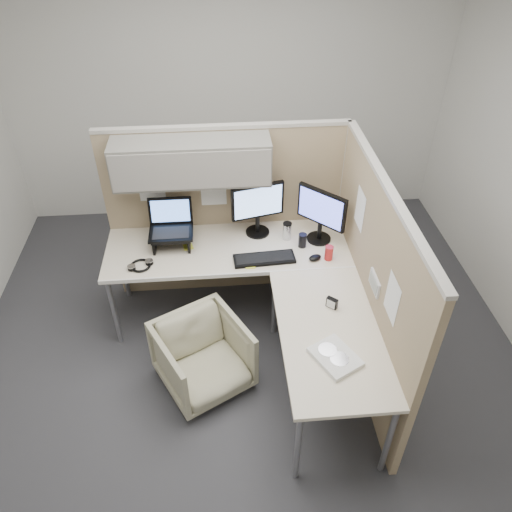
{
  "coord_description": "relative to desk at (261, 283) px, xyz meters",
  "views": [
    {
      "loc": [
        -0.15,
        -2.7,
        3.22
      ],
      "look_at": [
        0.1,
        0.25,
        0.85
      ],
      "focal_mm": 35.0,
      "sensor_mm": 36.0,
      "label": 1
    }
  ],
  "objects": [
    {
      "name": "travel_mug",
      "position": [
        0.26,
        0.48,
        0.12
      ],
      "size": [
        0.07,
        0.07,
        0.16
      ],
      "color": "silver",
      "rests_on": "desk"
    },
    {
      "name": "desk_clock",
      "position": [
        0.47,
        -0.35,
        0.08
      ],
      "size": [
        0.08,
        0.08,
        0.08
      ],
      "rotation": [
        0.0,
        0.0,
        -0.71
      ],
      "color": "black",
      "rests_on": "desk"
    },
    {
      "name": "sticky_note_c",
      "position": [
        -0.55,
        0.44,
        0.05
      ],
      "size": [
        0.09,
        0.09,
        0.01
      ],
      "primitive_type": "cube",
      "rotation": [
        0.0,
        0.0,
        0.22
      ],
      "color": "#F0F23F",
      "rests_on": "desk"
    },
    {
      "name": "mouse",
      "position": [
        0.45,
        0.19,
        0.06
      ],
      "size": [
        0.13,
        0.11,
        0.04
      ],
      "primitive_type": "ellipsoid",
      "rotation": [
        0.0,
        0.0,
        0.43
      ],
      "color": "black",
      "rests_on": "desk"
    },
    {
      "name": "partition_back",
      "position": [
        -0.34,
        0.7,
        0.41
      ],
      "size": [
        2.0,
        0.36,
        1.63
      ],
      "color": "tan",
      "rests_on": "ground"
    },
    {
      "name": "paper_stack",
      "position": [
        0.4,
        -0.81,
        0.06
      ],
      "size": [
        0.35,
        0.37,
        0.03
      ],
      "rotation": [
        0.0,
        0.0,
        0.49
      ],
      "color": "white",
      "rests_on": "desk"
    },
    {
      "name": "monitor_left",
      "position": [
        0.03,
        0.59,
        0.32
      ],
      "size": [
        0.44,
        0.2,
        0.47
      ],
      "rotation": [
        0.0,
        0.0,
        0.24
      ],
      "color": "black",
      "rests_on": "desk"
    },
    {
      "name": "headphones",
      "position": [
        -0.92,
        0.22,
        0.06
      ],
      "size": [
        0.21,
        0.21,
        0.03
      ],
      "rotation": [
        0.0,
        0.0,
        0.42
      ],
      "color": "black",
      "rests_on": "desk"
    },
    {
      "name": "laptop_station",
      "position": [
        -0.68,
        0.49,
        0.18
      ],
      "size": [
        0.35,
        0.3,
        0.37
      ],
      "color": "black",
      "rests_on": "desk"
    },
    {
      "name": "soda_can_green",
      "position": [
        0.56,
        0.19,
        0.1
      ],
      "size": [
        0.07,
        0.07,
        0.12
      ],
      "primitive_type": "cylinder",
      "color": "#B21E1E",
      "rests_on": "desk"
    },
    {
      "name": "monitor_right",
      "position": [
        0.53,
        0.45,
        0.32
      ],
      "size": [
        0.34,
        0.34,
        0.47
      ],
      "rotation": [
        0.0,
        0.0,
        -0.78
      ],
      "color": "black",
      "rests_on": "desk"
    },
    {
      "name": "sticky_note_b",
      "position": [
        -0.07,
        0.15,
        0.05
      ],
      "size": [
        0.08,
        0.08,
        0.01
      ],
      "primitive_type": "cube",
      "rotation": [
        0.0,
        0.0,
        -0.04
      ],
      "color": "#F0F23F",
      "rests_on": "desk"
    },
    {
      "name": "office_chair",
      "position": [
        -0.46,
        -0.35,
        -0.37
      ],
      "size": [
        0.81,
        0.79,
        0.63
      ],
      "primitive_type": "imported",
      "rotation": [
        0.0,
        0.0,
        0.49
      ],
      "color": "#B2AC8E",
      "rests_on": "ground"
    },
    {
      "name": "partition_right",
      "position": [
        0.78,
        -0.19,
        0.13
      ],
      "size": [
        0.07,
        2.03,
        1.63
      ],
      "color": "tan",
      "rests_on": "ground"
    },
    {
      "name": "ground",
      "position": [
        -0.12,
        -0.13,
        -0.69
      ],
      "size": [
        4.5,
        4.5,
        0.0
      ],
      "primitive_type": "plane",
      "color": "#323236",
      "rests_on": "ground"
    },
    {
      "name": "desk",
      "position": [
        0.0,
        0.0,
        0.0
      ],
      "size": [
        2.0,
        1.98,
        0.73
      ],
      "color": "beige",
      "rests_on": "ground"
    },
    {
      "name": "keyboard",
      "position": [
        0.05,
        0.22,
        0.05
      ],
      "size": [
        0.49,
        0.19,
        0.02
      ],
      "primitive_type": "cube",
      "rotation": [
        0.0,
        0.0,
        0.06
      ],
      "color": "black",
      "rests_on": "desk"
    },
    {
      "name": "soda_can_silver",
      "position": [
        0.38,
        0.37,
        0.1
      ],
      "size": [
        0.07,
        0.07,
        0.12
      ],
      "primitive_type": "cylinder",
      "color": "black",
      "rests_on": "desk"
    }
  ]
}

